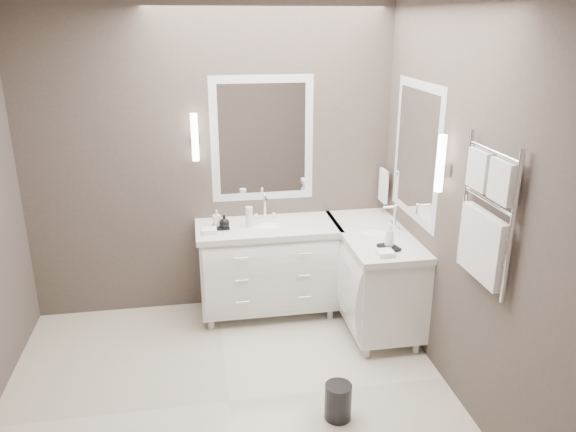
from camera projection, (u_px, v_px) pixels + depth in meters
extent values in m
cube|color=beige|center=(229.00, 402.00, 3.95)|extent=(3.20, 3.00, 0.01)
cube|color=#4B413C|center=(211.00, 163.00, 4.89)|extent=(3.20, 0.01, 2.70)
cube|color=#4B413C|center=(246.00, 356.00, 2.10)|extent=(3.20, 0.01, 2.70)
cube|color=#4B413C|center=(462.00, 207.00, 3.75)|extent=(0.01, 3.00, 2.70)
cube|color=white|center=(268.00, 267.00, 5.01)|extent=(1.20, 0.55, 0.70)
cube|color=white|center=(267.00, 228.00, 4.88)|extent=(1.24, 0.59, 0.05)
ellipsoid|color=white|center=(267.00, 229.00, 4.89)|extent=(0.36, 0.28, 0.12)
cylinder|color=white|center=(265.00, 207.00, 4.99)|extent=(0.02, 0.02, 0.22)
cube|color=white|center=(373.00, 275.00, 4.84)|extent=(0.55, 1.20, 0.70)
cube|color=white|center=(376.00, 235.00, 4.72)|extent=(0.59, 1.24, 0.05)
ellipsoid|color=white|center=(376.00, 236.00, 4.73)|extent=(0.36, 0.28, 0.12)
cylinder|color=white|center=(395.00, 219.00, 4.70)|extent=(0.02, 0.02, 0.22)
cube|color=white|center=(262.00, 139.00, 4.88)|extent=(0.90, 0.02, 1.10)
cube|color=white|center=(262.00, 139.00, 4.88)|extent=(0.77, 0.02, 0.96)
cube|color=white|center=(416.00, 152.00, 4.43)|extent=(0.02, 0.90, 1.10)
cube|color=white|center=(416.00, 152.00, 4.43)|extent=(0.02, 0.90, 0.96)
cube|color=white|center=(195.00, 143.00, 4.73)|extent=(0.05, 0.05, 0.10)
cylinder|color=white|center=(195.00, 137.00, 4.72)|extent=(0.06, 0.06, 0.40)
cube|color=white|center=(440.00, 171.00, 3.88)|extent=(0.05, 0.05, 0.10)
cylinder|color=white|center=(440.00, 164.00, 3.86)|extent=(0.06, 0.06, 0.40)
cylinder|color=white|center=(385.00, 171.00, 5.04)|extent=(0.02, 0.22, 0.02)
cube|color=white|center=(383.00, 186.00, 5.09)|extent=(0.03, 0.17, 0.30)
cylinder|color=white|center=(512.00, 229.00, 3.09)|extent=(0.03, 0.03, 0.90)
cylinder|color=white|center=(465.00, 199.00, 3.60)|extent=(0.03, 0.03, 0.90)
cube|color=white|center=(503.00, 182.00, 3.14)|extent=(0.06, 0.22, 0.24)
cube|color=white|center=(480.00, 170.00, 3.38)|extent=(0.06, 0.22, 0.24)
cube|color=white|center=(482.00, 245.00, 3.41)|extent=(0.06, 0.46, 0.42)
cylinder|color=black|center=(338.00, 401.00, 3.75)|extent=(0.21, 0.21, 0.25)
cube|color=black|center=(221.00, 227.00, 4.78)|extent=(0.15, 0.11, 0.02)
cube|color=black|center=(389.00, 248.00, 4.36)|extent=(0.16, 0.19, 0.02)
cylinder|color=silver|center=(249.00, 217.00, 4.80)|extent=(0.08, 0.08, 0.18)
imported|color=white|center=(217.00, 218.00, 4.77)|extent=(0.07, 0.07, 0.14)
imported|color=black|center=(224.00, 221.00, 4.74)|extent=(0.10, 0.10, 0.11)
imported|color=white|center=(390.00, 235.00, 4.32)|extent=(0.08, 0.08, 0.18)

